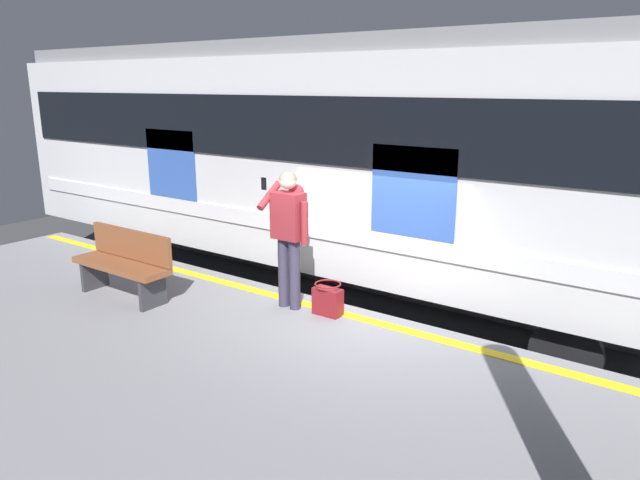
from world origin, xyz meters
TOP-DOWN VIEW (x-y plane):
  - ground_plane at (0.00, 0.00)m, footprint 23.72×23.72m
  - platform at (0.00, 2.29)m, footprint 13.39×4.57m
  - safety_line at (0.00, 0.30)m, footprint 13.12×0.16m
  - track_rail_near at (0.00, -1.19)m, footprint 17.40×0.08m
  - track_rail_far at (0.00, -2.62)m, footprint 17.40×0.08m
  - train_carriage at (1.71, -1.90)m, footprint 12.74×2.88m
  - passenger at (0.67, 0.49)m, footprint 0.57×0.55m
  - handbag at (0.13, 0.42)m, footprint 0.36×0.33m
  - bench at (2.70, 1.46)m, footprint 1.55×0.44m

SIDE VIEW (x-z plane):
  - ground_plane at x=0.00m, z-range 0.00..0.00m
  - track_rail_near at x=0.00m, z-range 0.00..0.16m
  - track_rail_far at x=0.00m, z-range 0.00..0.16m
  - platform at x=0.00m, z-range 0.00..0.85m
  - safety_line at x=0.00m, z-range 0.85..0.86m
  - handbag at x=0.13m, z-range 0.84..1.25m
  - bench at x=2.70m, z-range 0.89..1.79m
  - passenger at x=0.67m, z-range 1.02..2.77m
  - train_carriage at x=1.71m, z-range 0.54..4.64m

